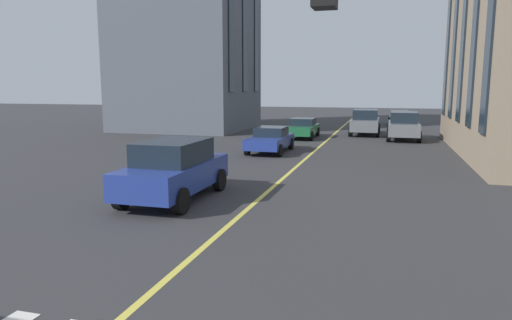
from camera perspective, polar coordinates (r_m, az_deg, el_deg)
name	(u,v)px	position (r m, az deg, el deg)	size (l,w,h in m)	color
lane_centre_line	(302,162)	(22.09, 5.75, -0.20)	(80.00, 0.16, 0.01)	#D8C64C
car_green_far	(399,117)	(45.43, 17.29, 5.05)	(4.40, 1.95, 1.37)	#1E6038
car_grey_oncoming	(403,125)	(32.63, 17.79, 4.10)	(4.70, 2.14, 1.88)	slate
car_green_parked_b	(302,128)	(32.42, 5.77, 3.98)	(4.40, 1.95, 1.37)	#1E6038
car_blue_trailing	(270,139)	(25.20, 1.79, 2.58)	(4.40, 1.95, 1.37)	navy
car_grey_parked_a	(365,122)	(35.30, 13.38, 4.62)	(4.70, 2.14, 1.88)	slate
car_blue_near	(174,169)	(14.72, -10.13, -1.13)	(4.70, 2.14, 1.88)	navy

